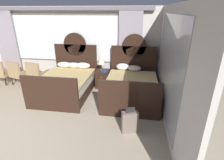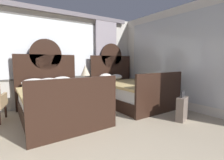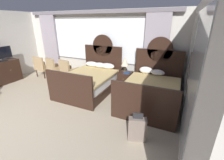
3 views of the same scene
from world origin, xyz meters
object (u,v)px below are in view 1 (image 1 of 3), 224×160
bed_near_window (67,82)px  armchair_by_window_centre (19,72)px  armchair_by_window_left (37,73)px  table_lamp_on_nightstand (101,60)px  nightstand_between_beds (103,79)px  armchair_by_window_right (1,72)px  bed_near_mirror (131,87)px  suitcase_on_floor (130,122)px  book_on_nightstand (105,71)px

bed_near_window → armchair_by_window_centre: (-2.01, 0.43, 0.09)m
armchair_by_window_left → table_lamp_on_nightstand: bearing=6.9°
table_lamp_on_nightstand → nightstand_between_beds: bearing=-32.7°
bed_near_window → nightstand_between_beds: 1.25m
armchair_by_window_centre → armchair_by_window_right: bearing=-179.8°
nightstand_between_beds → armchair_by_window_centre: bearing=-175.3°
bed_near_mirror → nightstand_between_beds: (-1.04, 0.69, -0.07)m
bed_near_mirror → table_lamp_on_nightstand: bearing=146.6°
armchair_by_window_left → suitcase_on_floor: armchair_by_window_left is taller
bed_near_window → armchair_by_window_left: (-1.29, 0.43, 0.09)m
book_on_nightstand → armchair_by_window_right: 3.85m
armchair_by_window_centre → suitcase_on_floor: (4.15, -2.09, -0.21)m
nightstand_between_beds → table_lamp_on_nightstand: 0.68m
bed_near_window → suitcase_on_floor: size_ratio=3.36×
nightstand_between_beds → table_lamp_on_nightstand: size_ratio=1.17×
book_on_nightstand → armchair_by_window_right: bearing=-177.6°
nightstand_between_beds → armchair_by_window_right: size_ratio=0.69×
table_lamp_on_nightstand → book_on_nightstand: 0.40m
table_lamp_on_nightstand → armchair_by_window_right: (-3.71, -0.28, -0.52)m
bed_near_window → bed_near_mirror: (2.08, -0.01, -0.00)m
bed_near_window → armchair_by_window_left: bed_near_window is taller
nightstand_between_beds → armchair_by_window_left: (-2.34, -0.25, 0.16)m
table_lamp_on_nightstand → book_on_nightstand: size_ratio=2.06×
bed_near_window → nightstand_between_beds: size_ratio=3.43×
table_lamp_on_nightstand → armchair_by_window_centre: bearing=-174.7°
bed_near_mirror → armchair_by_window_left: 3.41m
bed_near_mirror → armchair_by_window_centre: (-4.10, 0.44, 0.09)m
armchair_by_window_right → armchair_by_window_centre: bearing=0.2°
book_on_nightstand → bed_near_window: bearing=-152.7°
bed_near_mirror → book_on_nightstand: bearing=148.1°
bed_near_window → book_on_nightstand: bed_near_window is taller
armchair_by_window_right → nightstand_between_beds: bearing=3.8°
table_lamp_on_nightstand → armchair_by_window_centre: size_ratio=0.59×
bed_near_window → armchair_by_window_right: (-2.71, 0.42, 0.09)m
bed_near_mirror → table_lamp_on_nightstand: bed_near_mirror is taller
nightstand_between_beds → book_on_nightstand: bearing=-46.7°
armchair_by_window_centre → armchair_by_window_left: bearing=-0.0°
bed_near_window → armchair_by_window_centre: size_ratio=2.36×
armchair_by_window_right → suitcase_on_floor: (4.85, -2.09, -0.21)m
bed_near_mirror → armchair_by_window_centre: 4.12m
book_on_nightstand → suitcase_on_floor: bearing=-65.9°
nightstand_between_beds → table_lamp_on_nightstand: (-0.04, 0.03, 0.68)m
table_lamp_on_nightstand → suitcase_on_floor: bearing=-64.4°
bed_near_window → suitcase_on_floor: bed_near_window is taller
book_on_nightstand → armchair_by_window_centre: bearing=-177.1°
armchair_by_window_left → armchair_by_window_right: same height
nightstand_between_beds → table_lamp_on_nightstand: bearing=147.3°
book_on_nightstand → armchair_by_window_left: (-2.42, -0.16, -0.17)m
armchair_by_window_left → suitcase_on_floor: bearing=-31.4°
suitcase_on_floor → armchair_by_window_right: bearing=156.7°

